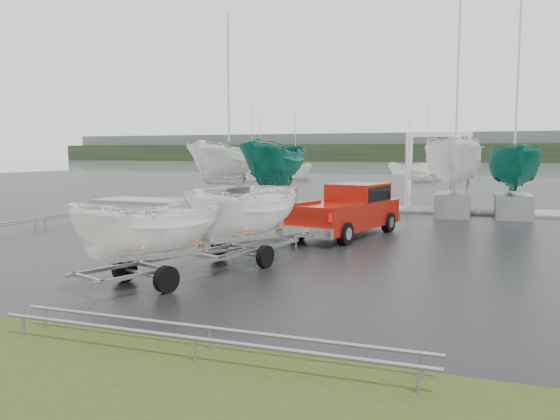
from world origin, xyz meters
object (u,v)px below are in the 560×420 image
Objects in this scene: trailer_parked at (150,178)px; trailer_hitched at (245,168)px; pickup_truck at (350,209)px; boat_hoist at (438,160)px.

trailer_hitched is at bearing 93.25° from trailer_parked.
trailer_parked reaches higher than pickup_truck.
boat_hoist is at bearing 89.87° from pickup_truck.
trailer_parked is (-2.59, -9.24, 1.49)m from pickup_truck.
boat_hoist is (4.10, 15.87, 0.03)m from trailer_hitched.
trailer_hitched reaches higher than trailer_parked.
pickup_truck is 6.53m from trailer_hitched.
trailer_hitched reaches higher than pickup_truck.
trailer_parked is at bearing -105.08° from boat_hoist.
trailer_hitched is 1.18× the size of boat_hoist.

